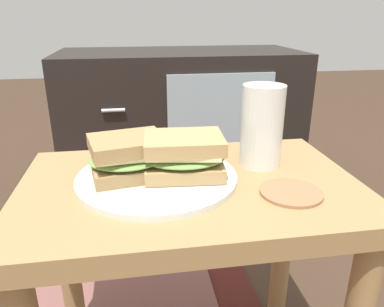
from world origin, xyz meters
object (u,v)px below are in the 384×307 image
beer_glass (262,127)px  sandwich_front (128,157)px  plate (157,177)px  sandwich_back (184,155)px  tv_cabinet (181,121)px  coaster (291,192)px

beer_glass → sandwich_front: bearing=-171.6°
sandwich_front → beer_glass: bearing=8.4°
plate → sandwich_back: bearing=-6.4°
sandwich_front → beer_glass: size_ratio=0.97×
sandwich_back → tv_cabinet: bearing=83.0°
sandwich_front → coaster: size_ratio=1.47×
beer_glass → coaster: bearing=-85.6°
plate → sandwich_front: size_ratio=1.88×
beer_glass → coaster: (0.01, -0.12, -0.07)m
beer_glass → tv_cabinet: bearing=92.0°
plate → coaster: bearing=-22.5°
plate → beer_glass: (0.19, 0.04, 0.07)m
plate → coaster: size_ratio=2.76×
tv_cabinet → coaster: size_ratio=9.92×
plate → coaster: (0.20, -0.08, -0.00)m
plate → sandwich_front: 0.06m
plate → sandwich_back: sandwich_back is taller
beer_glass → sandwich_back: bearing=-162.9°
sandwich_front → beer_glass: 0.24m
tv_cabinet → beer_glass: bearing=-88.0°
plate → beer_glass: 0.21m
plate → coaster: 0.22m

